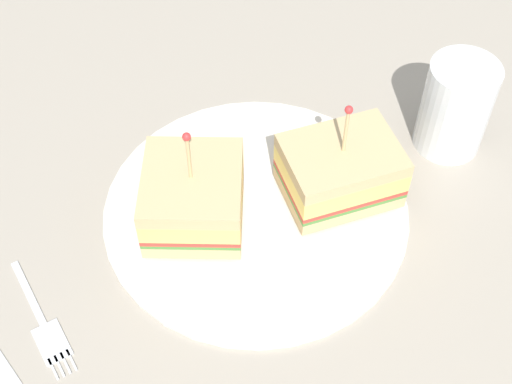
# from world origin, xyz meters

# --- Properties ---
(ground_plane) EXTENTS (1.20, 1.20, 0.02)m
(ground_plane) POSITION_xyz_m (0.00, 0.00, -0.01)
(ground_plane) COLOR #9E9384
(plate) EXTENTS (0.27, 0.27, 0.01)m
(plate) POSITION_xyz_m (0.00, 0.00, 0.00)
(plate) COLOR silver
(plate) RESTS_ON ground_plane
(sandwich_half_front) EXTENTS (0.10, 0.10, 0.11)m
(sandwich_half_front) POSITION_xyz_m (0.02, -0.05, 0.04)
(sandwich_half_front) COLOR tan
(sandwich_half_front) RESTS_ON plate
(sandwich_half_back) EXTENTS (0.11, 0.12, 0.11)m
(sandwich_half_back) POSITION_xyz_m (-0.03, 0.07, 0.04)
(sandwich_half_back) COLOR tan
(sandwich_half_back) RESTS_ON plate
(drink_glass) EXTENTS (0.06, 0.06, 0.09)m
(drink_glass) POSITION_xyz_m (-0.12, 0.17, 0.04)
(drink_glass) COLOR #B74C33
(drink_glass) RESTS_ON ground_plane
(fork) EXTENTS (0.10, 0.09, 0.00)m
(fork) POSITION_xyz_m (0.15, -0.14, 0.00)
(fork) COLOR silver
(fork) RESTS_ON ground_plane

